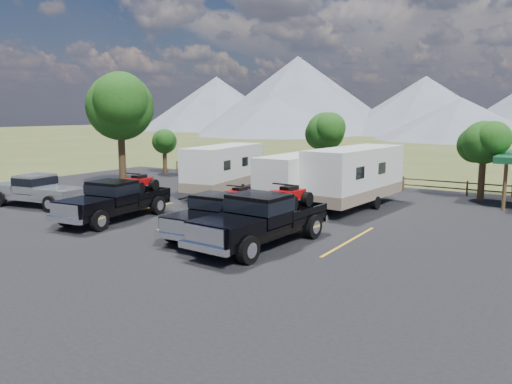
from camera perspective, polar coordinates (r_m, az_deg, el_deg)
The scene contains 18 objects.
ground at distance 20.56m, azimuth -9.54°, elevation -5.77°, with size 320.00×320.00×0.00m, color #474E21.
asphalt_lot at distance 22.81m, azimuth -4.50°, elevation -4.14°, with size 44.00×34.00×0.04m, color black.
stall_lines at distance 23.59m, azimuth -3.04°, elevation -3.62°, with size 12.12×5.50×0.01m.
tree_big_nw at distance 35.15m, azimuth -15.30°, elevation 9.37°, with size 5.54×5.18×7.84m.
tree_ne_a at distance 32.10m, azimuth 24.58°, elevation 5.15°, with size 3.11×2.92×4.76m.
tree_north at distance 37.12m, azimuth 7.92°, elevation 6.85°, with size 3.46×3.24×5.25m.
tree_nw_small at distance 43.32m, azimuth -10.44°, elevation 5.70°, with size 2.59×2.43×3.85m.
rail_fence at distance 35.43m, azimuth 13.39°, elevation 1.34°, with size 36.12×0.12×1.00m.
mountain_range at distance 122.55m, azimuth 22.84°, elevation 9.62°, with size 209.00×71.00×20.00m.
rig_left at distance 25.22m, azimuth -15.68°, elevation -0.73°, with size 2.76×6.62×2.15m.
rig_center at distance 21.34m, azimuth -4.14°, elevation -2.37°, with size 2.27×6.03×1.99m.
rig_right at distance 19.62m, azimuth 0.84°, elevation -2.92°, with size 2.83×7.03×2.30m.
trailer_left at distance 32.02m, azimuth -3.67°, elevation 2.67°, with size 3.31×8.95×3.09m.
trailer_center at distance 27.58m, azimuth 5.11°, elevation 1.43°, with size 2.26×8.40×2.93m.
trailer_right at distance 27.75m, azimuth 11.22°, elevation 1.74°, with size 3.13×9.54×3.30m.
pickup_silver at distance 30.23m, azimuth -23.70°, elevation 0.21°, with size 6.15×2.72×1.78m.
person_a at distance 24.70m, azimuth -16.95°, elevation -1.22°, with size 0.68×0.45×1.88m, color silver.
person_b at distance 26.70m, azimuth -14.37°, elevation -0.70°, with size 0.76×0.59×1.56m, color gray.
Camera 1 is at (13.36, -14.74, 5.23)m, focal length 35.00 mm.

